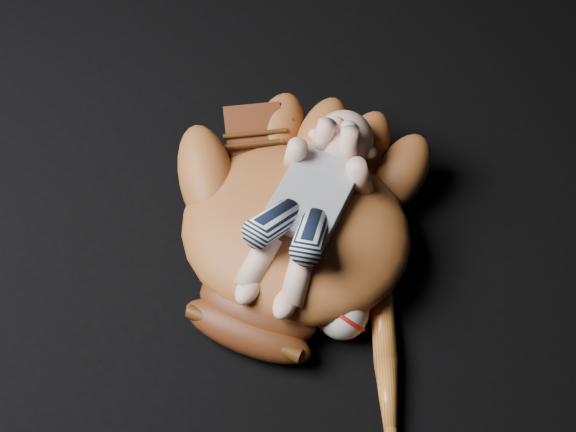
{
  "coord_description": "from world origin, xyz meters",
  "views": [
    {
      "loc": [
        0.43,
        -0.61,
        1.13
      ],
      "look_at": [
        0.05,
        0.06,
        0.09
      ],
      "focal_mm": 50.0,
      "sensor_mm": 36.0,
      "label": 1
    }
  ],
  "objects_px": {
    "baseball_glove": "(296,223)",
    "baseball": "(342,314)",
    "newborn_baby": "(306,207)",
    "baseball_bat": "(387,376)"
  },
  "relations": [
    {
      "from": "baseball_glove",
      "to": "baseball",
      "type": "relative_size",
      "value": 6.69
    },
    {
      "from": "newborn_baby",
      "to": "baseball_bat",
      "type": "xyz_separation_m",
      "value": [
        0.22,
        -0.14,
        -0.12
      ]
    },
    {
      "from": "baseball_glove",
      "to": "baseball",
      "type": "distance_m",
      "value": 0.17
    },
    {
      "from": "baseball_bat",
      "to": "newborn_baby",
      "type": "bearing_deg",
      "value": 147.14
    },
    {
      "from": "baseball_bat",
      "to": "baseball",
      "type": "xyz_separation_m",
      "value": [
        -0.1,
        0.05,
        0.02
      ]
    },
    {
      "from": "newborn_baby",
      "to": "baseball_bat",
      "type": "relative_size",
      "value": 0.96
    },
    {
      "from": "baseball_glove",
      "to": "baseball_bat",
      "type": "xyz_separation_m",
      "value": [
        0.24,
        -0.14,
        -0.07
      ]
    },
    {
      "from": "newborn_baby",
      "to": "baseball",
      "type": "relative_size",
      "value": 4.75
    },
    {
      "from": "baseball",
      "to": "baseball_bat",
      "type": "bearing_deg",
      "value": -26.09
    },
    {
      "from": "newborn_baby",
      "to": "baseball_glove",
      "type": "bearing_deg",
      "value": 173.16
    }
  ]
}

